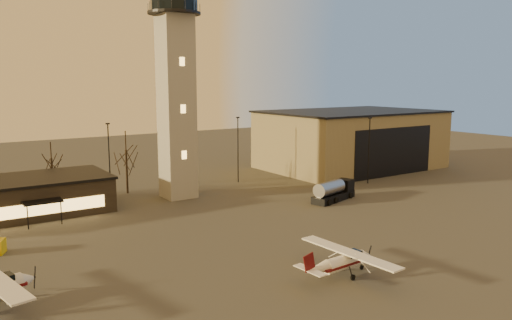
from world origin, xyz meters
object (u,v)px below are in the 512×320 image
(cessna_front, at_px, (346,264))
(hangar, at_px, (351,139))
(fuel_truck, at_px, (333,192))
(control_tower, at_px, (176,75))

(cessna_front, bearing_deg, hangar, 41.85)
(cessna_front, distance_m, fuel_truck, 25.60)
(control_tower, height_order, hangar, control_tower)
(hangar, bearing_deg, cessna_front, -134.87)
(control_tower, xyz_separation_m, fuel_truck, (15.97, -13.31, -15.24))
(hangar, bearing_deg, fuel_truck, -139.20)
(control_tower, bearing_deg, cessna_front, -91.09)
(cessna_front, relative_size, fuel_truck, 1.29)
(hangar, distance_m, fuel_truck, 26.77)
(hangar, xyz_separation_m, cessna_front, (-36.62, -36.79, -4.22))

